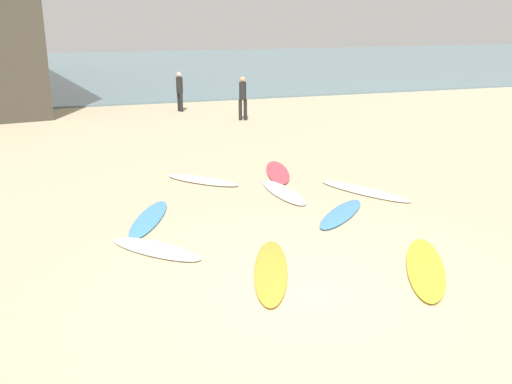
{
  "coord_description": "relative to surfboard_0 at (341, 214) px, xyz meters",
  "views": [
    {
      "loc": [
        -3.18,
        -7.04,
        3.99
      ],
      "look_at": [
        0.6,
        4.17,
        0.3
      ],
      "focal_mm": 39.83,
      "sensor_mm": 36.0,
      "label": 1
    }
  ],
  "objects": [
    {
      "name": "beachgoer_near",
      "position": [
        1.42,
        11.4,
        0.92
      ],
      "size": [
        0.34,
        0.33,
        1.71
      ],
      "rotation": [
        0.0,
        0.0,
        6.07
      ],
      "color": "black",
      "rests_on": "ground_plane"
    },
    {
      "name": "surfboard_3",
      "position": [
        0.1,
        -2.83,
        0.01
      ],
      "size": [
        1.8,
        2.47,
        0.09
      ],
      "primitive_type": "ellipsoid",
      "rotation": [
        0.0,
        0.0,
        -0.54
      ],
      "color": "yellow",
      "rests_on": "ground_plane"
    },
    {
      "name": "surfboard_1",
      "position": [
        1.26,
        1.29,
        -0.0
      ],
      "size": [
        1.64,
        2.44,
        0.07
      ],
      "primitive_type": "ellipsoid",
      "rotation": [
        0.0,
        0.0,
        0.48
      ],
      "color": "silver",
      "rests_on": "ground_plane"
    },
    {
      "name": "surfboard_6",
      "position": [
        -2.16,
        3.38,
        0.0
      ],
      "size": [
        1.83,
        1.89,
        0.08
      ],
      "primitive_type": "ellipsoid",
      "rotation": [
        0.0,
        0.0,
        3.9
      ],
      "color": "silver",
      "rests_on": "ground_plane"
    },
    {
      "name": "surfboard_0",
      "position": [
        0.0,
        0.0,
        0.0
      ],
      "size": [
        1.85,
        1.8,
        0.07
      ],
      "primitive_type": "ellipsoid",
      "rotation": [
        0.0,
        0.0,
        -0.81
      ],
      "color": "#4892D5",
      "rests_on": "ground_plane"
    },
    {
      "name": "surfboard_8",
      "position": [
        -3.85,
        0.99,
        -0.01
      ],
      "size": [
        1.36,
        2.29,
        0.06
      ],
      "primitive_type": "ellipsoid",
      "rotation": [
        0.0,
        0.0,
        2.73
      ],
      "color": "#4896D8",
      "rests_on": "ground_plane"
    },
    {
      "name": "beachgoer_mid",
      "position": [
        -0.51,
        14.34,
        0.9
      ],
      "size": [
        0.35,
        0.35,
        1.68
      ],
      "rotation": [
        0.0,
        0.0,
        5.03
      ],
      "color": "black",
      "rests_on": "ground_plane"
    },
    {
      "name": "ocean_water",
      "position": [
        -2.07,
        36.85,
        0.0
      ],
      "size": [
        120.0,
        40.0,
        0.08
      ],
      "primitive_type": "cube",
      "color": "slate",
      "rests_on": "ground_plane"
    },
    {
      "name": "surfboard_2",
      "position": [
        -0.59,
        1.79,
        0.0
      ],
      "size": [
        0.65,
        2.12,
        0.07
      ],
      "primitive_type": "ellipsoid",
      "rotation": [
        0.0,
        0.0,
        3.19
      ],
      "color": "white",
      "rests_on": "ground_plane"
    },
    {
      "name": "ground_plane",
      "position": [
        -2.07,
        -2.96,
        -0.04
      ],
      "size": [
        120.0,
        120.0,
        0.0
      ],
      "primitive_type": "plane",
      "color": "#C6B28E"
    },
    {
      "name": "surfboard_4",
      "position": [
        -2.34,
        -2.13,
        0.0
      ],
      "size": [
        1.37,
        2.52,
        0.08
      ],
      "primitive_type": "ellipsoid",
      "rotation": [
        0.0,
        0.0,
        -0.36
      ],
      "color": "#F69F2F",
      "rests_on": "ground_plane"
    },
    {
      "name": "surfboard_5",
      "position": [
        -3.96,
        -0.63,
        -0.0
      ],
      "size": [
        1.71,
        1.83,
        0.07
      ],
      "primitive_type": "ellipsoid",
      "rotation": [
        0.0,
        0.0,
        0.72
      ],
      "color": "white",
      "rests_on": "ground_plane"
    },
    {
      "name": "surfboard_7",
      "position": [
        -0.1,
        3.48,
        0.01
      ],
      "size": [
        1.15,
        2.37,
        0.08
      ],
      "primitive_type": "ellipsoid",
      "rotation": [
        0.0,
        0.0,
        -0.26
      ],
      "color": "#D54252",
      "rests_on": "ground_plane"
    }
  ]
}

